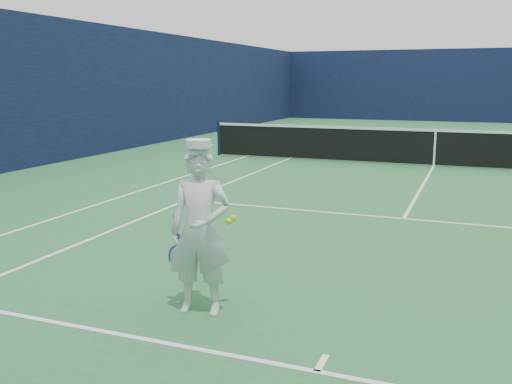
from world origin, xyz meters
The scene contains 5 objects.
ground centered at (0.00, 0.00, 0.00)m, with size 80.00×80.00×0.00m, color #276737.
court_markings centered at (0.00, 0.00, 0.00)m, with size 11.03×23.83×0.01m.
windscreen_fence centered at (0.00, 0.00, 2.00)m, with size 20.12×36.12×4.00m.
tennis_net centered at (0.00, 0.00, 0.55)m, with size 12.88×0.09×1.07m.
tennis_player centered at (-1.41, -11.12, 0.85)m, with size 0.80×0.51×1.73m.
Camera 1 is at (1.07, -15.95, 2.29)m, focal length 40.00 mm.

